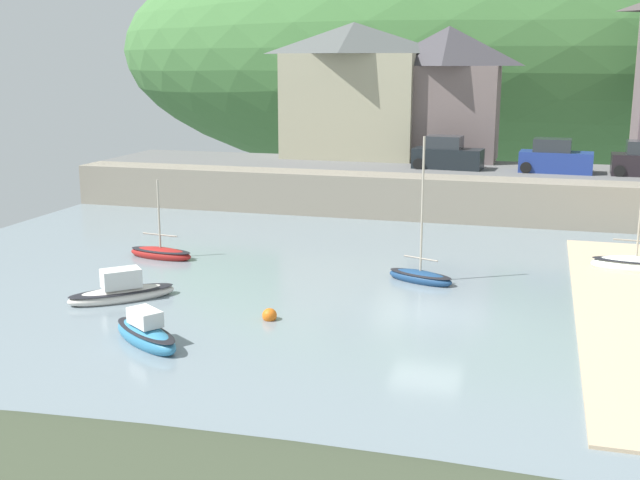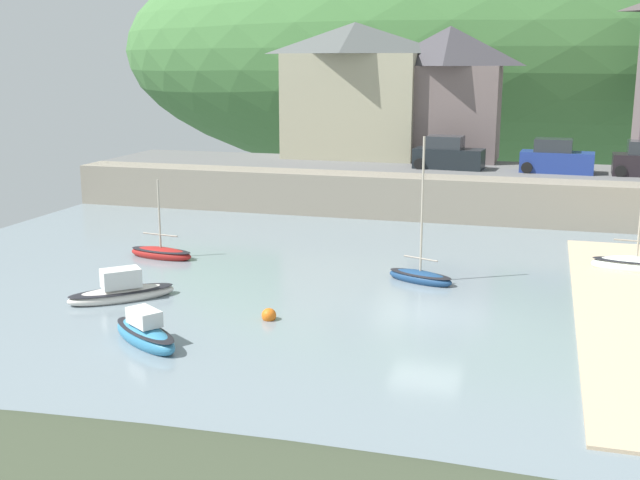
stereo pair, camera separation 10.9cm
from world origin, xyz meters
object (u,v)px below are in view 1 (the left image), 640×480
(motorboat_with_cabin, at_px, (122,292))
(sailboat_tall_mast, at_px, (636,265))
(parked_car_near_slipway, at_px, (447,155))
(mooring_buoy, at_px, (269,315))
(sailboat_white_hull, at_px, (146,334))
(sailboat_blue_trim, at_px, (161,253))
(parked_car_by_wall, at_px, (555,159))
(waterfront_building_centre, at_px, (447,92))
(waterfront_building_left, at_px, (353,89))
(rowboat_small_beached, at_px, (420,276))

(motorboat_with_cabin, relative_size, sailboat_tall_mast, 0.62)
(sailboat_tall_mast, distance_m, parked_car_near_slipway, 16.26)
(motorboat_with_cabin, bearing_deg, sailboat_tall_mast, -16.48)
(parked_car_near_slipway, distance_m, mooring_buoy, 23.40)
(sailboat_white_hull, relative_size, parked_car_near_slipway, 0.79)
(motorboat_with_cabin, relative_size, sailboat_blue_trim, 1.01)
(sailboat_blue_trim, height_order, parked_car_by_wall, parked_car_by_wall)
(waterfront_building_centre, bearing_deg, sailboat_blue_trim, -116.46)
(waterfront_building_left, bearing_deg, sailboat_tall_mast, -46.47)
(waterfront_building_centre, relative_size, sailboat_white_hull, 2.53)
(waterfront_building_centre, xyz_separation_m, parked_car_near_slipway, (0.64, -4.50, -3.54))
(sailboat_blue_trim, xyz_separation_m, rowboat_small_beached, (11.93, -0.73, 0.04))
(motorboat_with_cabin, xyz_separation_m, rowboat_small_beached, (10.35, 5.48, -0.06))
(waterfront_building_left, height_order, waterfront_building_centre, waterfront_building_left)
(waterfront_building_centre, height_order, mooring_buoy, waterfront_building_centre)
(waterfront_building_left, xyz_separation_m, waterfront_building_centre, (6.24, 0.00, -0.13))
(waterfront_building_left, distance_m, mooring_buoy, 28.52)
(motorboat_with_cabin, distance_m, rowboat_small_beached, 11.71)
(waterfront_building_centre, bearing_deg, waterfront_building_left, 180.00)
(sailboat_white_hull, relative_size, mooring_buoy, 6.56)
(motorboat_with_cabin, bearing_deg, parked_car_by_wall, 12.04)
(sailboat_white_hull, xyz_separation_m, sailboat_blue_trim, (-4.69, 10.19, -0.10))
(sailboat_blue_trim, xyz_separation_m, mooring_buoy, (7.66, -6.90, -0.07))
(waterfront_building_left, relative_size, mooring_buoy, 17.60)
(waterfront_building_left, xyz_separation_m, sailboat_blue_trim, (-3.99, -20.57, -6.65))
(sailboat_tall_mast, bearing_deg, motorboat_with_cabin, -149.13)
(waterfront_building_left, xyz_separation_m, sailboat_white_hull, (0.70, -30.75, -6.54))
(sailboat_white_hull, distance_m, mooring_buoy, 4.43)
(waterfront_building_centre, relative_size, motorboat_with_cabin, 2.27)
(waterfront_building_centre, relative_size, parked_car_near_slipway, 2.00)
(waterfront_building_centre, distance_m, mooring_buoy, 28.37)
(motorboat_with_cabin, distance_m, sailboat_blue_trim, 6.41)
(motorboat_with_cabin, height_order, rowboat_small_beached, rowboat_small_beached)
(waterfront_building_left, bearing_deg, waterfront_building_centre, 0.00)
(parked_car_by_wall, bearing_deg, waterfront_building_left, 164.28)
(sailboat_white_hull, height_order, sailboat_tall_mast, sailboat_tall_mast)
(sailboat_tall_mast, relative_size, parked_car_near_slipway, 1.43)
(rowboat_small_beached, relative_size, mooring_buoy, 11.73)
(sailboat_white_hull, height_order, rowboat_small_beached, rowboat_small_beached)
(sailboat_blue_trim, bearing_deg, sailboat_white_hull, -57.35)
(waterfront_building_left, bearing_deg, parked_car_near_slipway, -33.18)
(waterfront_building_centre, height_order, sailboat_white_hull, waterfront_building_centre)
(waterfront_building_left, height_order, sailboat_blue_trim, waterfront_building_left)
(waterfront_building_centre, relative_size, mooring_buoy, 16.60)
(sailboat_blue_trim, bearing_deg, parked_car_by_wall, 51.12)
(waterfront_building_centre, xyz_separation_m, rowboat_small_beached, (1.69, -21.30, -6.48))
(parked_car_by_wall, bearing_deg, motorboat_with_cabin, -121.64)
(sailboat_white_hull, xyz_separation_m, rowboat_small_beached, (7.24, 9.45, -0.06))
(rowboat_small_beached, xyz_separation_m, parked_car_near_slipway, (-1.05, 16.80, 2.94))
(sailboat_tall_mast, height_order, parked_car_by_wall, sailboat_tall_mast)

